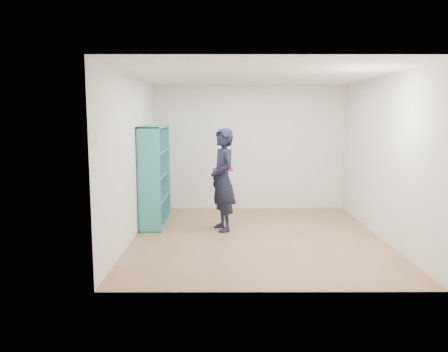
{
  "coord_description": "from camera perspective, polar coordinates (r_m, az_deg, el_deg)",
  "views": [
    {
      "loc": [
        -0.56,
        -6.93,
        1.96
      ],
      "look_at": [
        -0.54,
        0.3,
        0.97
      ],
      "focal_mm": 35.0,
      "sensor_mm": 36.0,
      "label": 1
    }
  ],
  "objects": [
    {
      "name": "wall_front",
      "position": [
        4.76,
        6.58,
        -0.22
      ],
      "size": [
        4.0,
        0.02,
        2.6
      ],
      "primitive_type": "cube",
      "color": "silver",
      "rests_on": "floor"
    },
    {
      "name": "person",
      "position": [
        7.45,
        -0.16,
        -0.5
      ],
      "size": [
        0.61,
        0.75,
        1.76
      ],
      "rotation": [
        0.0,
        0.0,
        -1.23
      ],
      "color": "black",
      "rests_on": "floor"
    },
    {
      "name": "wall_right",
      "position": [
        7.41,
        20.04,
        2.24
      ],
      "size": [
        0.02,
        4.5,
        2.6
      ],
      "primitive_type": "cube",
      "color": "silver",
      "rests_on": "floor"
    },
    {
      "name": "bookshelf",
      "position": [
        8.02,
        -9.25,
        -0.15
      ],
      "size": [
        0.39,
        1.34,
        1.78
      ],
      "color": "teal",
      "rests_on": "floor"
    },
    {
      "name": "wall_back",
      "position": [
        9.22,
        3.32,
        3.71
      ],
      "size": [
        4.0,
        0.02,
        2.6
      ],
      "primitive_type": "cube",
      "color": "silver",
      "rests_on": "floor"
    },
    {
      "name": "smartphone",
      "position": [
        7.45,
        -1.29,
        0.4
      ],
      "size": [
        0.06,
        0.09,
        0.13
      ],
      "rotation": [
        0.34,
        0.0,
        0.58
      ],
      "color": "silver",
      "rests_on": "person"
    },
    {
      "name": "wall_left",
      "position": [
        7.1,
        -11.88,
        2.33
      ],
      "size": [
        0.02,
        4.5,
        2.6
      ],
      "primitive_type": "cube",
      "color": "silver",
      "rests_on": "floor"
    },
    {
      "name": "ceiling",
      "position": [
        6.98,
        4.54,
        13.07
      ],
      "size": [
        4.5,
        4.5,
        0.0
      ],
      "primitive_type": "plane",
      "color": "white",
      "rests_on": "wall_back"
    },
    {
      "name": "floor",
      "position": [
        7.22,
        4.32,
        -7.95
      ],
      "size": [
        4.5,
        4.5,
        0.0
      ],
      "primitive_type": "plane",
      "color": "#8D6140",
      "rests_on": "ground"
    }
  ]
}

